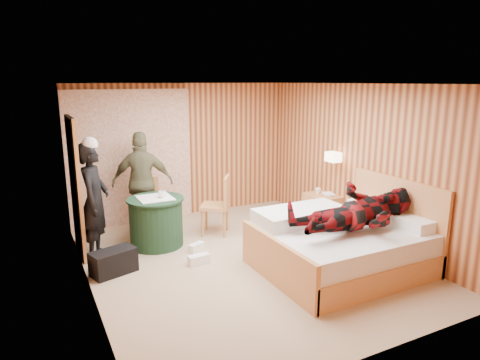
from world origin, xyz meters
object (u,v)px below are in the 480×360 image
bed (343,244)px  man_at_table (143,183)px  wall_lamp (333,157)px  chair_far (146,201)px  chair_near (220,201)px  duffel_bag (113,262)px  nightstand (322,211)px  man_on_bed (360,201)px  woman_standing (94,201)px  round_table (156,221)px

bed → man_at_table: (-2.06, 2.72, 0.52)m
wall_lamp → chair_far: 3.25m
man_at_table → chair_far: bearing=141.3°
chair_near → duffel_bag: chair_near is taller
nightstand → man_at_table: man_at_table is taller
chair_near → man_at_table: man_at_table is taller
bed → man_at_table: man_at_table is taller
wall_lamp → chair_far: wall_lamp is taller
chair_near → man_on_bed: (0.99, -2.23, 0.44)m
chair_far → man_at_table: 0.33m
chair_near → duffel_bag: bearing=-35.4°
nightstand → woman_standing: (-3.73, 0.44, 0.54)m
wall_lamp → nightstand: size_ratio=0.42×
nightstand → duffel_bag: (-3.63, -0.22, -0.15)m
wall_lamp → round_table: size_ratio=0.30×
nightstand → bed: bearing=-117.4°
man_at_table → man_on_bed: man_on_bed is taller
chair_far → nightstand: bearing=-2.7°
duffel_bag → man_on_bed: size_ratio=0.33×
wall_lamp → chair_near: bearing=157.7°
wall_lamp → man_at_table: (-2.87, 1.44, -0.44)m
chair_near → man_on_bed: 2.48m
wall_lamp → man_on_bed: size_ratio=0.15×
round_table → chair_far: size_ratio=0.95×
chair_far → man_at_table: bearing=142.5°
nightstand → round_table: round_table is taller
duffel_bag → man_at_table: 1.82m
man_at_table → man_on_bed: bearing=144.8°
chair_near → wall_lamp: bearing=100.9°
round_table → woman_standing: (-0.91, -0.07, 0.46)m
nightstand → man_on_bed: (-0.73, -1.70, 0.71)m
duffel_bag → round_table: bearing=25.2°
wall_lamp → bed: wall_lamp is taller
round_table → wall_lamp: bearing=-13.8°
wall_lamp → round_table: wall_lamp is taller
nightstand → man_on_bed: man_on_bed is taller
chair_far → duffel_bag: size_ratio=1.59×
wall_lamp → woman_standing: 3.85m
duffel_bag → woman_standing: bearing=81.3°
bed → man_at_table: bearing=127.2°
chair_near → chair_far: bearing=-88.9°
chair_far → duffel_bag: 1.70m
bed → wall_lamp: bearing=57.8°
bed → woman_standing: (-2.97, 1.91, 0.51)m
wall_lamp → bed: 1.79m
man_at_table → duffel_bag: bearing=80.6°
chair_near → woman_standing: (-2.01, -0.09, 0.27)m
chair_far → man_on_bed: man_on_bed is taller
man_at_table → chair_near: bearing=166.4°
round_table → chair_near: (1.11, 0.02, 0.19)m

